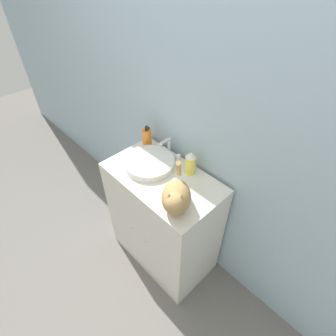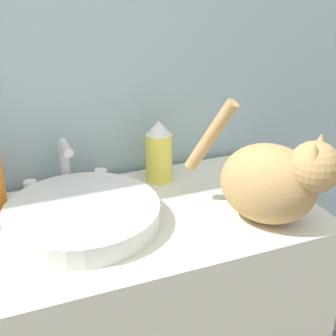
{
  "view_description": "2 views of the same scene",
  "coord_description": "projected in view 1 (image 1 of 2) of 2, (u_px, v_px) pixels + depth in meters",
  "views": [
    {
      "loc": [
        0.89,
        -0.58,
        2.03
      ],
      "look_at": [
        0.07,
        0.21,
        1.01
      ],
      "focal_mm": 28.0,
      "sensor_mm": 36.0,
      "label": 1
    },
    {
      "loc": [
        -0.29,
        -0.64,
        1.43
      ],
      "look_at": [
        0.04,
        0.19,
        1.01
      ],
      "focal_mm": 50.0,
      "sensor_mm": 36.0,
      "label": 2
    }
  ],
  "objects": [
    {
      "name": "ground_plane",
      "position": [
        144.0,
        269.0,
        2.13
      ],
      "size": [
        8.0,
        8.0,
        0.0
      ],
      "primitive_type": "plane",
      "color": "slate"
    },
    {
      "name": "wall_back",
      "position": [
        195.0,
        111.0,
        1.56
      ],
      "size": [
        6.0,
        0.05,
        2.5
      ],
      "color": "#9EB7C6",
      "rests_on": "ground_plane"
    },
    {
      "name": "faucet",
      "position": [
        168.0,
        147.0,
        1.79
      ],
      "size": [
        0.21,
        0.09,
        0.14
      ],
      "color": "silver",
      "rests_on": "vanity_cabinet"
    },
    {
      "name": "vanity_cabinet",
      "position": [
        163.0,
        220.0,
        1.95
      ],
      "size": [
        0.78,
        0.47,
        0.89
      ],
      "color": "silver",
      "rests_on": "ground_plane"
    },
    {
      "name": "sink_basin",
      "position": [
        149.0,
        163.0,
        1.72
      ],
      "size": [
        0.33,
        0.33,
        0.05
      ],
      "color": "silver",
      "rests_on": "vanity_cabinet"
    },
    {
      "name": "spray_bottle",
      "position": [
        190.0,
        163.0,
        1.64
      ],
      "size": [
        0.07,
        0.07,
        0.16
      ],
      "color": "#EADB4C",
      "rests_on": "vanity_cabinet"
    },
    {
      "name": "soap_bottle",
      "position": [
        147.0,
        138.0,
        1.86
      ],
      "size": [
        0.06,
        0.06,
        0.17
      ],
      "color": "orange",
      "rests_on": "vanity_cabinet"
    },
    {
      "name": "cat",
      "position": [
        176.0,
        197.0,
        1.39
      ],
      "size": [
        0.27,
        0.31,
        0.26
      ],
      "rotation": [
        0.0,
        0.0,
        -0.88
      ],
      "color": "tan",
      "rests_on": "vanity_cabinet"
    }
  ]
}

